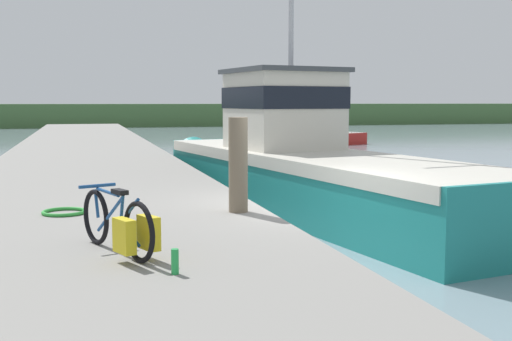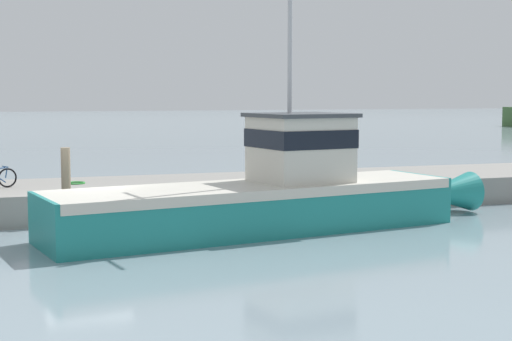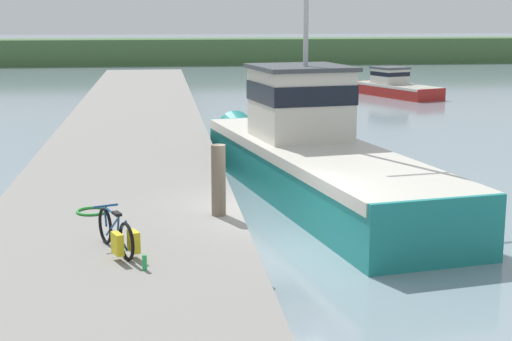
{
  "view_description": "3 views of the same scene",
  "coord_description": "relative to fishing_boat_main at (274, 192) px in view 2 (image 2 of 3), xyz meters",
  "views": [
    {
      "loc": [
        -3.54,
        -9.78,
        2.66
      ],
      "look_at": [
        -0.21,
        2.4,
        1.3
      ],
      "focal_mm": 45.0,
      "sensor_mm": 36.0,
      "label": 1
    },
    {
      "loc": [
        23.7,
        -2.52,
        4.11
      ],
      "look_at": [
        0.54,
        5.21,
        1.7
      ],
      "focal_mm": 55.0,
      "sensor_mm": 36.0,
      "label": 2
    },
    {
      "loc": [
        -2.41,
        -15.68,
        5.02
      ],
      "look_at": [
        -0.24,
        1.73,
        1.44
      ],
      "focal_mm": 55.0,
      "sensor_mm": 36.0,
      "label": 3
    }
  ],
  "objects": [
    {
      "name": "mooring_post",
      "position": [
        -3.02,
        -5.84,
        0.56
      ],
      "size": [
        0.29,
        0.29,
        1.43
      ],
      "primitive_type": "cylinder",
      "color": "#756651",
      "rests_on": "dock_pier"
    },
    {
      "name": "fishing_boat_main",
      "position": [
        0.0,
        0.0,
        0.0
      ],
      "size": [
        5.16,
        15.0,
        10.25
      ],
      "rotation": [
        0.0,
        0.0,
        0.18
      ],
      "color": "teal",
      "rests_on": "ground_plane"
    },
    {
      "name": "dock_pier",
      "position": [
        -5.13,
        -5.39,
        -0.65
      ],
      "size": [
        5.15,
        80.0,
        0.99
      ],
      "primitive_type": "cube",
      "color": "gray",
      "rests_on": "ground_plane"
    },
    {
      "name": "ground_plane",
      "position": [
        -1.76,
        -5.39,
        -1.15
      ],
      "size": [
        320.0,
        320.0,
        0.0
      ],
      "primitive_type": "plane",
      "color": "gray"
    },
    {
      "name": "hose_coil",
      "position": [
        -5.57,
        -5.31,
        -0.13
      ],
      "size": [
        0.66,
        0.66,
        0.05
      ],
      "primitive_type": "torus",
      "color": "green",
      "rests_on": "dock_pier"
    }
  ]
}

